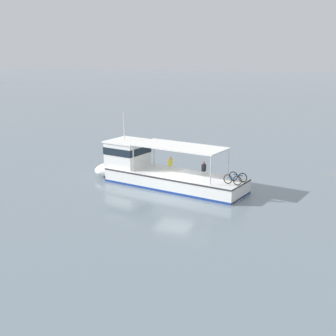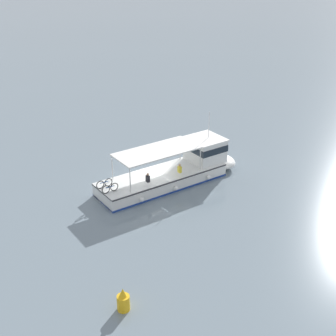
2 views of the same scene
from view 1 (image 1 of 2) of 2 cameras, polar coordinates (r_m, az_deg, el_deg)
name	(u,v)px [view 1 (image 1 of 2)]	position (r m, az deg, el deg)	size (l,w,h in m)	color
ground_plane	(174,193)	(33.28, 0.76, -3.07)	(400.00, 400.00, 0.00)	slate
ferry_main	(157,171)	(35.19, -1.39, -0.38)	(6.14, 13.07, 5.32)	white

